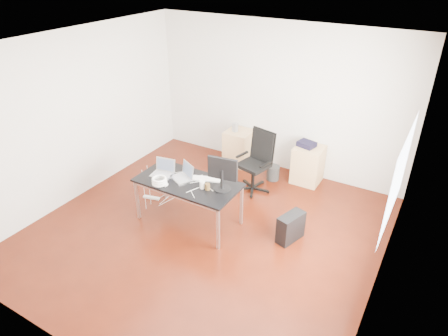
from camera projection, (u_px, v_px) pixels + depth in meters
The scene contains 18 objects.
room_shell at pixel (206, 150), 5.51m from camera, with size 5.00×5.00×5.00m.
desk at pixel (188, 185), 6.10m from camera, with size 1.60×0.80×0.73m.
office_chair at pixel (257, 158), 7.02m from camera, with size 0.57×0.59×1.08m.
filing_cabinet_left at pixel (239, 147), 8.00m from camera, with size 0.50×0.50×0.70m, color tan.
filing_cabinet_right at pixel (308, 165), 7.36m from camera, with size 0.50×0.50×0.70m, color tan.
pc_tower at pixel (291, 227), 5.91m from camera, with size 0.20×0.45×0.44m, color black.
wastebasket at pixel (273, 173), 7.52m from camera, with size 0.24×0.24×0.28m, color black.
power_strip at pixel (151, 198), 6.99m from camera, with size 0.30×0.06×0.04m, color white.
laptop_left at pixel (163, 171), 6.26m from camera, with size 0.37×0.31×0.23m.
laptop_right at pixel (183, 175), 6.14m from camera, with size 0.41×0.38×0.23m.
monitor at pixel (223, 172), 5.76m from camera, with size 0.45×0.26×0.51m.
keyboard at pixel (206, 179), 6.13m from camera, with size 0.44×0.14×0.02m, color white.
cup_white at pixel (202, 185), 5.88m from camera, with size 0.08×0.08×0.12m, color white.
cup_brown at pixel (207, 187), 5.85m from camera, with size 0.08×0.08×0.10m, color #4F371B.
cable_coil at pixel (159, 181), 5.99m from camera, with size 0.24×0.24×0.11m.
power_adapter at pixel (165, 185), 5.97m from camera, with size 0.07×0.07×0.03m, color white.
speaker at pixel (235, 127), 7.77m from camera, with size 0.09×0.08×0.18m, color #9E9E9E.
navy_garment at pixel (307, 144), 7.21m from camera, with size 0.30×0.24×0.09m, color black.
Camera 1 is at (2.75, -4.14, 3.84)m, focal length 32.00 mm.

